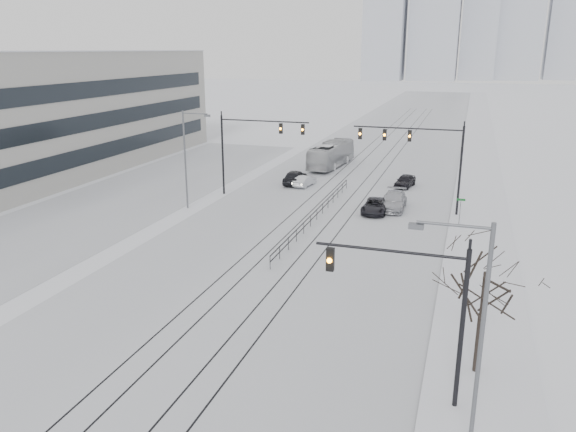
% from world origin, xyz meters
% --- Properties ---
extents(road, '(22.00, 260.00, 0.02)m').
position_xyz_m(road, '(0.00, 60.00, 0.01)').
color(road, silver).
rests_on(road, ground).
extents(sidewalk_east, '(5.00, 260.00, 0.16)m').
position_xyz_m(sidewalk_east, '(13.50, 60.00, 0.08)').
color(sidewalk_east, silver).
rests_on(sidewalk_east, ground).
extents(curb, '(0.10, 260.00, 0.12)m').
position_xyz_m(curb, '(11.05, 60.00, 0.06)').
color(curb, gray).
rests_on(curb, ground).
extents(parking_strip, '(14.00, 60.00, 0.03)m').
position_xyz_m(parking_strip, '(-20.00, 35.00, 0.01)').
color(parking_strip, silver).
rests_on(parking_strip, ground).
extents(tram_rails, '(5.30, 180.00, 0.01)m').
position_xyz_m(tram_rails, '(-0.00, 40.00, 0.02)').
color(tram_rails, black).
rests_on(tram_rails, ground).
extents(office_building, '(20.20, 62.20, 14.11)m').
position_xyz_m(office_building, '(-37.97, 35.00, 7.06)').
color(office_building, '#B4B3AA').
rests_on(office_building, ground).
extents(skyline, '(96.00, 48.00, 72.00)m').
position_xyz_m(skyline, '(5.02, 273.63, 30.65)').
color(skyline, '#ACB1BD').
rests_on(skyline, ground).
extents(traffic_mast_near, '(6.10, 0.37, 7.00)m').
position_xyz_m(traffic_mast_near, '(10.79, 6.00, 4.56)').
color(traffic_mast_near, black).
rests_on(traffic_mast_near, ground).
extents(traffic_mast_ne, '(9.60, 0.37, 8.00)m').
position_xyz_m(traffic_mast_ne, '(8.15, 34.99, 5.76)').
color(traffic_mast_ne, black).
rests_on(traffic_mast_ne, ground).
extents(traffic_mast_nw, '(9.10, 0.37, 8.00)m').
position_xyz_m(traffic_mast_nw, '(-8.52, 36.00, 5.57)').
color(traffic_mast_nw, black).
rests_on(traffic_mast_nw, ground).
extents(street_light_east, '(2.73, 0.25, 9.00)m').
position_xyz_m(street_light_east, '(12.70, 3.00, 5.21)').
color(street_light_east, '#595B60').
rests_on(street_light_east, ground).
extents(street_light_west, '(2.73, 0.25, 9.00)m').
position_xyz_m(street_light_west, '(-12.20, 30.00, 5.21)').
color(street_light_west, '#595B60').
rests_on(street_light_west, ground).
extents(bare_tree, '(4.40, 4.40, 6.10)m').
position_xyz_m(bare_tree, '(13.20, 9.00, 4.49)').
color(bare_tree, black).
rests_on(bare_tree, ground).
extents(median_fence, '(0.06, 24.00, 1.00)m').
position_xyz_m(median_fence, '(0.00, 30.00, 0.53)').
color(median_fence, black).
rests_on(median_fence, ground).
extents(street_sign, '(0.70, 0.06, 2.40)m').
position_xyz_m(street_sign, '(11.80, 32.00, 1.61)').
color(street_sign, '#595B60').
rests_on(street_sign, ground).
extents(sedan_sb_inner, '(2.00, 4.70, 1.58)m').
position_xyz_m(sedan_sb_inner, '(-5.82, 42.33, 0.79)').
color(sedan_sb_inner, black).
rests_on(sedan_sb_inner, ground).
extents(sedan_sb_outer, '(1.75, 3.82, 1.22)m').
position_xyz_m(sedan_sb_outer, '(-4.54, 41.72, 0.61)').
color(sedan_sb_outer, silver).
rests_on(sedan_sb_outer, ground).
extents(sedan_nb_front, '(2.16, 4.62, 1.28)m').
position_xyz_m(sedan_nb_front, '(4.46, 33.83, 0.64)').
color(sedan_nb_front, black).
rests_on(sedan_nb_front, ground).
extents(sedan_nb_right, '(2.26, 5.34, 1.54)m').
position_xyz_m(sedan_nb_right, '(5.83, 35.61, 0.77)').
color(sedan_nb_right, '#A8A9B0').
rests_on(sedan_nb_right, ground).
extents(sedan_nb_far, '(2.22, 4.11, 1.33)m').
position_xyz_m(sedan_nb_far, '(5.82, 44.72, 0.66)').
color(sedan_nb_far, black).
rests_on(sedan_nb_far, ground).
extents(box_truck, '(3.62, 11.19, 3.06)m').
position_xyz_m(box_truck, '(-4.33, 52.82, 1.53)').
color(box_truck, '#B2B4B6').
rests_on(box_truck, ground).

